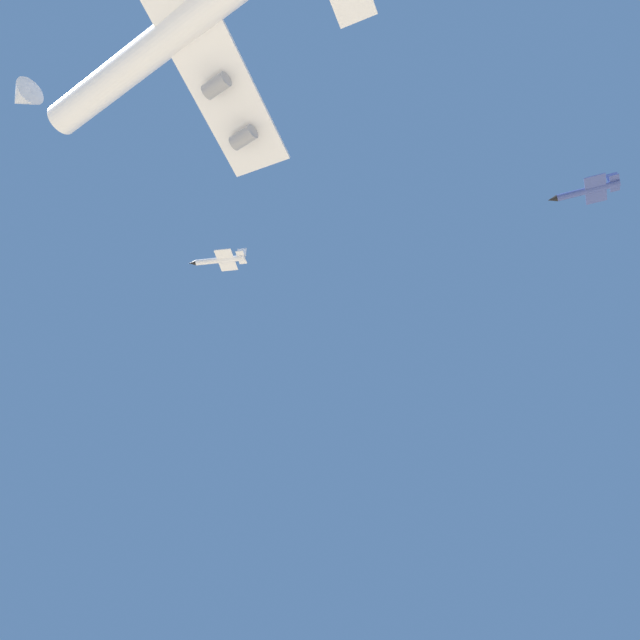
{
  "coord_description": "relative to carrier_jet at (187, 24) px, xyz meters",
  "views": [
    {
      "loc": [
        6.81,
        102.06,
        4.03
      ],
      "look_at": [
        24.4,
        22.63,
        67.19
      ],
      "focal_mm": 39.65,
      "sensor_mm": 36.0,
      "label": 1
    }
  ],
  "objects": [
    {
      "name": "carrier_jet",
      "position": [
        0.0,
        0.0,
        0.0
      ],
      "size": [
        77.73,
        59.96,
        22.51
      ],
      "rotation": [
        0.22,
        0.0,
        -0.19
      ],
      "color": "white"
    },
    {
      "name": "chase_jet_lead",
      "position": [
        16.66,
        -65.5,
        5.11
      ],
      "size": [
        15.22,
        8.28,
        4.0
      ],
      "rotation": [
        0.0,
        0.0,
        0.07
      ],
      "color": "silver"
    },
    {
      "name": "chase_jet_left_wing",
      "position": [
        -71.94,
        -52.85,
        -3.53
      ],
      "size": [
        15.28,
        8.51,
        4.0
      ],
      "rotation": [
        0.0,
        0.0,
        -0.13
      ],
      "color": "#38478C"
    }
  ]
}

